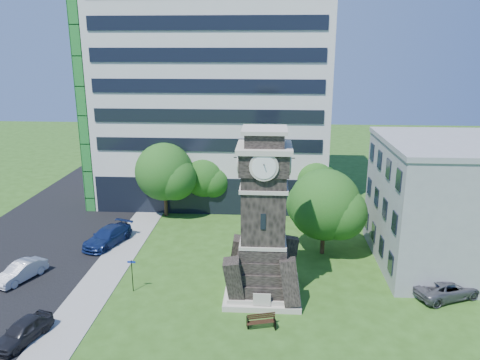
# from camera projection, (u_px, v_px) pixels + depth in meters

# --- Properties ---
(ground) EXTENTS (160.00, 160.00, 0.00)m
(ground) POSITION_uv_depth(u_px,v_px,m) (219.00, 306.00, 32.53)
(ground) COLOR #2B5016
(ground) RESTS_ON ground
(sidewalk) EXTENTS (3.00, 70.00, 0.06)m
(sidewalk) POSITION_uv_depth(u_px,v_px,m) (109.00, 269.00, 37.90)
(sidewalk) COLOR gray
(sidewalk) RESTS_ON ground
(street) EXTENTS (14.00, 80.00, 0.02)m
(street) POSITION_uv_depth(u_px,v_px,m) (8.00, 266.00, 38.43)
(street) COLOR black
(street) RESTS_ON ground
(clock_tower) EXTENTS (5.40, 5.40, 12.22)m
(clock_tower) POSITION_uv_depth(u_px,v_px,m) (263.00, 226.00, 32.81)
(clock_tower) COLOR #B7AE9F
(clock_tower) RESTS_ON ground
(office_tall) EXTENTS (26.20, 15.11, 28.60)m
(office_tall) POSITION_uv_depth(u_px,v_px,m) (214.00, 75.00, 53.60)
(office_tall) COLOR silver
(office_tall) RESTS_ON ground
(office_low) EXTENTS (15.20, 12.20, 10.40)m
(office_low) POSITION_uv_depth(u_px,v_px,m) (475.00, 204.00, 37.56)
(office_low) COLOR #96989B
(office_low) RESTS_ON ground
(car_street_south) EXTENTS (2.74, 4.31, 1.37)m
(car_street_south) POSITION_uv_depth(u_px,v_px,m) (23.00, 331.00, 28.56)
(car_street_south) COLOR black
(car_street_south) RESTS_ON ground
(car_street_mid) EXTENTS (2.88, 4.45, 1.39)m
(car_street_mid) POSITION_uv_depth(u_px,v_px,m) (21.00, 272.00, 36.06)
(car_street_mid) COLOR silver
(car_street_mid) RESTS_ON ground
(car_street_north) EXTENTS (3.88, 5.85, 1.57)m
(car_street_north) POSITION_uv_depth(u_px,v_px,m) (108.00, 236.00, 42.48)
(car_street_north) COLOR navy
(car_street_north) RESTS_ON ground
(car_east_lot) EXTENTS (5.50, 4.04, 1.39)m
(car_east_lot) POSITION_uv_depth(u_px,v_px,m) (447.00, 288.00, 33.58)
(car_east_lot) COLOR #525358
(car_east_lot) RESTS_ON ground
(park_bench) EXTENTS (1.85, 0.49, 0.96)m
(park_bench) POSITION_uv_depth(u_px,v_px,m) (261.00, 321.00, 29.94)
(park_bench) COLOR black
(park_bench) RESTS_ON ground
(street_sign) EXTENTS (0.60, 0.06, 2.51)m
(street_sign) POSITION_uv_depth(u_px,v_px,m) (132.00, 272.00, 34.14)
(street_sign) COLOR black
(street_sign) RESTS_ON ground
(tree_nw) EXTENTS (6.64, 6.04, 7.87)m
(tree_nw) POSITION_uv_depth(u_px,v_px,m) (165.00, 173.00, 48.73)
(tree_nw) COLOR #332114
(tree_nw) RESTS_ON ground
(tree_nc) EXTENTS (5.56, 5.05, 6.47)m
(tree_nc) POSITION_uv_depth(u_px,v_px,m) (206.00, 177.00, 50.81)
(tree_nc) COLOR #332114
(tree_nc) RESTS_ON ground
(tree_ne) EXTENTS (4.71, 4.28, 6.03)m
(tree_ne) POSITION_uv_depth(u_px,v_px,m) (316.00, 180.00, 49.55)
(tree_ne) COLOR #332114
(tree_ne) RESTS_ON ground
(tree_east) EXTENTS (6.73, 6.12, 7.56)m
(tree_east) POSITION_uv_depth(u_px,v_px,m) (325.00, 206.00, 39.71)
(tree_east) COLOR #332114
(tree_east) RESTS_ON ground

